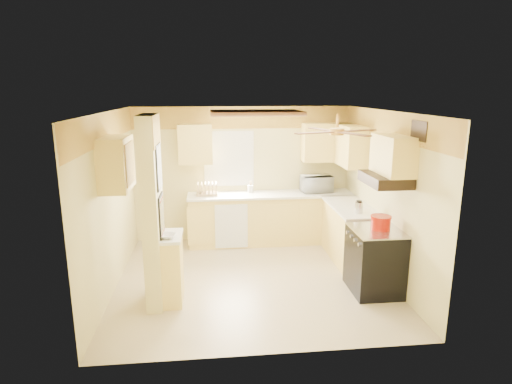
{
  "coord_description": "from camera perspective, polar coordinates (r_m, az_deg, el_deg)",
  "views": [
    {
      "loc": [
        -0.59,
        -5.95,
        2.79
      ],
      "look_at": [
        0.09,
        0.35,
        1.27
      ],
      "focal_mm": 30.0,
      "sensor_mm": 36.0,
      "label": 1
    }
  ],
  "objects": [
    {
      "name": "lower_cabinets_right",
      "position": [
        7.33,
        12.47,
        -5.5
      ],
      "size": [
        0.6,
        1.4,
        0.9
      ],
      "primitive_type": "cube",
      "color": "#EFD36E",
      "rests_on": "floor"
    },
    {
      "name": "bowl",
      "position": [
        5.62,
        -11.72,
        -5.77
      ],
      "size": [
        0.25,
        0.25,
        0.05
      ],
      "primitive_type": "imported",
      "rotation": [
        0.0,
        0.0,
        -0.16
      ],
      "color": "white",
      "rests_on": "ledge_top"
    },
    {
      "name": "wall_right",
      "position": [
        6.67,
        16.88,
        -0.48
      ],
      "size": [
        0.0,
        3.8,
        3.8
      ],
      "primitive_type": "plane",
      "rotation": [
        1.57,
        0.0,
        -1.57
      ],
      "color": "#DFD188",
      "rests_on": "floor"
    },
    {
      "name": "poster_nashville",
      "position": [
        5.67,
        -12.48,
        -3.17
      ],
      "size": [
        0.02,
        0.42,
        0.57
      ],
      "color": "black",
      "rests_on": "partition_column"
    },
    {
      "name": "wall_left",
      "position": [
        6.31,
        -18.87,
        -1.42
      ],
      "size": [
        0.0,
        3.8,
        3.8
      ],
      "primitive_type": "plane",
      "rotation": [
        1.57,
        0.0,
        1.57
      ],
      "color": "#DFD188",
      "rests_on": "floor"
    },
    {
      "name": "floor",
      "position": [
        6.6,
        -0.45,
        -11.55
      ],
      "size": [
        4.0,
        4.0,
        0.0
      ],
      "primitive_type": "plane",
      "color": "tan",
      "rests_on": "ground"
    },
    {
      "name": "ledge_top",
      "position": [
        5.74,
        -11.26,
        -5.82
      ],
      "size": [
        0.28,
        0.58,
        0.04
      ],
      "primitive_type": "cube",
      "color": "white",
      "rests_on": "partition_ledge"
    },
    {
      "name": "partition_ledge",
      "position": [
        5.91,
        -11.05,
        -10.13
      ],
      "size": [
        0.25,
        0.55,
        0.9
      ],
      "primitive_type": "cube",
      "color": "#EFD36E",
      "rests_on": "floor"
    },
    {
      "name": "dish_rack",
      "position": [
        7.77,
        -6.56,
        0.19
      ],
      "size": [
        0.38,
        0.28,
        0.22
      ],
      "color": "#D2B579",
      "rests_on": "countertop_back"
    },
    {
      "name": "vent_grate",
      "position": [
        5.69,
        20.92,
        7.63
      ],
      "size": [
        0.02,
        0.4,
        0.25
      ],
      "primitive_type": "cube",
      "color": "black",
      "rests_on": "wall_right"
    },
    {
      "name": "window",
      "position": [
        7.94,
        -3.64,
        4.46
      ],
      "size": [
        0.92,
        0.02,
        1.02
      ],
      "color": "white",
      "rests_on": "wall_back"
    },
    {
      "name": "wallpaper_border",
      "position": [
        7.87,
        -1.87,
        9.89
      ],
      "size": [
        4.0,
        0.02,
        0.4
      ],
      "primitive_type": "cube",
      "color": "#FAD249",
      "rests_on": "wall_back"
    },
    {
      "name": "poster_menu",
      "position": [
        5.52,
        -12.82,
        3.31
      ],
      "size": [
        0.02,
        0.42,
        0.57
      ],
      "color": "black",
      "rests_on": "partition_column"
    },
    {
      "name": "utensil_crock",
      "position": [
        7.92,
        -0.75,
        0.46
      ],
      "size": [
        0.1,
        0.1,
        0.21
      ],
      "color": "white",
      "rests_on": "countertop_back"
    },
    {
      "name": "microwave",
      "position": [
        8.02,
        8.08,
        1.1
      ],
      "size": [
        0.58,
        0.42,
        0.3
      ],
      "primitive_type": "imported",
      "rotation": [
        0.0,
        0.0,
        3.24
      ],
      "color": "white",
      "rests_on": "countertop_back"
    },
    {
      "name": "wall_front",
      "position": [
        4.38,
        2.02,
        -7.18
      ],
      "size": [
        4.0,
        0.0,
        4.0
      ],
      "primitive_type": "plane",
      "rotation": [
        -1.57,
        0.0,
        0.0
      ],
      "color": "#DFD188",
      "rests_on": "floor"
    },
    {
      "name": "countertop_right",
      "position": [
        7.19,
        12.58,
        -1.96
      ],
      "size": [
        0.64,
        1.44,
        0.04
      ],
      "primitive_type": "cube",
      "color": "white",
      "rests_on": "lower_cabinets_right"
    },
    {
      "name": "lower_cabinets_back",
      "position": [
        7.98,
        1.97,
        -3.59
      ],
      "size": [
        3.0,
        0.6,
        0.9
      ],
      "primitive_type": "cube",
      "color": "#EFD36E",
      "rests_on": "floor"
    },
    {
      "name": "upper_cab_right",
      "position": [
        7.66,
        12.36,
        6.1
      ],
      "size": [
        0.35,
        1.0,
        0.7
      ],
      "primitive_type": "cube",
      "color": "#EFD36E",
      "rests_on": "wall_right"
    },
    {
      "name": "upper_cab_over_stove",
      "position": [
        5.98,
        17.81,
        4.73
      ],
      "size": [
        0.35,
        0.76,
        0.52
      ],
      "primitive_type": "cube",
      "color": "#EFD36E",
      "rests_on": "wall_right"
    },
    {
      "name": "wall_back",
      "position": [
        8.02,
        -1.82,
        2.39
      ],
      "size": [
        4.0,
        0.0,
        4.0
      ],
      "primitive_type": "plane",
      "rotation": [
        1.57,
        0.0,
        0.0
      ],
      "color": "#DFD188",
      "rests_on": "floor"
    },
    {
      "name": "range_hood",
      "position": [
        6.0,
        16.84,
        1.62
      ],
      "size": [
        0.5,
        0.76,
        0.14
      ],
      "primitive_type": "cube",
      "color": "black",
      "rests_on": "upper_cab_over_stove"
    },
    {
      "name": "upper_cab_left_wall",
      "position": [
        5.91,
        -18.16,
        3.63
      ],
      "size": [
        0.35,
        0.75,
        0.7
      ],
      "primitive_type": "cube",
      "color": "#EFD36E",
      "rests_on": "wall_left"
    },
    {
      "name": "dutch_oven",
      "position": [
        6.15,
        16.3,
        -3.92
      ],
      "size": [
        0.29,
        0.29,
        0.19
      ],
      "color": "#A91305",
      "rests_on": "stove"
    },
    {
      "name": "ceiling_light_panel",
      "position": [
        6.5,
        -0.05,
        10.5
      ],
      "size": [
        1.35,
        0.95,
        0.06
      ],
      "color": "brown",
      "rests_on": "ceiling"
    },
    {
      "name": "upper_cab_back_right",
      "position": [
        8.03,
        9.42,
        6.56
      ],
      "size": [
        0.9,
        0.35,
        0.7
      ],
      "primitive_type": "cube",
      "color": "#EFD36E",
      "rests_on": "wall_back"
    },
    {
      "name": "dishwasher_panel",
      "position": [
        7.62,
        -3.3,
        -4.59
      ],
      "size": [
        0.58,
        0.02,
        0.8
      ],
      "primitive_type": "cube",
      "color": "white",
      "rests_on": "lower_cabinets_back"
    },
    {
      "name": "kettle",
      "position": [
        6.78,
        13.55,
        -1.97
      ],
      "size": [
        0.13,
        0.13,
        0.2
      ],
      "color": "silver",
      "rests_on": "countertop_right"
    },
    {
      "name": "countertop_back",
      "position": [
        7.85,
        2.01,
        -0.33
      ],
      "size": [
        3.04,
        0.64,
        0.04
      ],
      "primitive_type": "cube",
      "color": "white",
      "rests_on": "lower_cabinets_back"
    },
    {
      "name": "stove",
      "position": [
        6.3,
        15.53,
        -8.75
      ],
      "size": [
        0.68,
        0.77,
        0.92
      ],
      "color": "black",
      "rests_on": "floor"
    },
    {
      "name": "ceiling_fan",
      "position": [
        5.51,
        10.75,
        7.97
      ],
      "size": [
        1.15,
        1.15,
        0.26
      ],
      "color": "gold",
      "rests_on": "ceiling"
    },
    {
      "name": "partition_column",
      "position": [
        5.67,
        -13.63,
        -2.7
      ],
      "size": [
        0.2,
        0.7,
        2.5
      ],
      "primitive_type": "cube",
      "color": "#DFD188",
      "rests_on": "floor"
    },
    {
      "name": "ceiling",
      "position": [
        5.99,
        -0.5,
        10.68
      ],
      "size": [
        4.0,
        4.0,
        0.0
      ],
      "primitive_type": "plane",
      "rotation": [
        3.14,
        0.0,
        0.0
      ],
      "color": "white",
      "rests_on": "wall_back"
    },
    {
      "name": "upper_cab_back_left",
      "position": [
        7.74,
        -8.08,
        6.35
      ],
      "size": [
        0.6,
        0.35,
        0.7
      ],
      "primitive_type": "cube",
      "color": "#EFD36E",
      "rests_on": "wall_back"
    }
  ]
}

